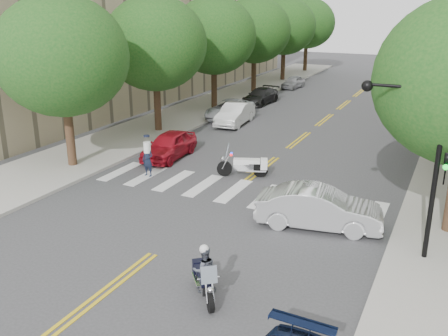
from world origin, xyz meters
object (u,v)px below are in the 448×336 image
Objects in this scene: motorcycle_parked at (247,165)px; officer_standing at (148,160)px; motorcycle_police at (204,273)px; convertible at (319,208)px.

motorcycle_parked is 1.44× the size of officer_standing.
motorcycle_police is 6.15m from convertible.
motorcycle_parked is 0.51× the size of convertible.
officer_standing is at bearing 93.65° from motorcycle_parked.
motorcycle_police is at bearing 154.25° from convertible.
motorcycle_parked is (-2.95, 9.97, -0.18)m from motorcycle_police.
convertible is at bearing -5.73° from officer_standing.
officer_standing is (-7.25, 7.94, 0.09)m from motorcycle_police.
convertible is at bearing -152.83° from motorcycle_parked.
motorcycle_police is 0.72× the size of motorcycle_parked.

